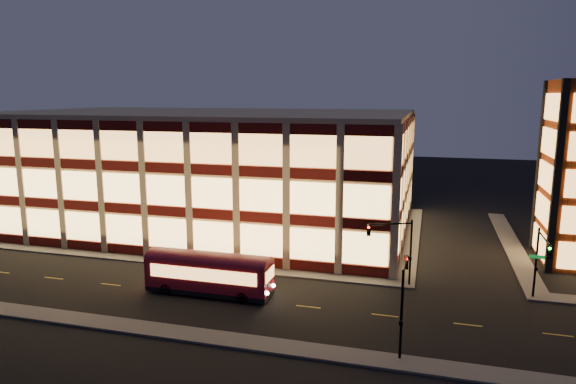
% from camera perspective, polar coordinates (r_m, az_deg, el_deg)
% --- Properties ---
extents(ground, '(200.00, 200.00, 0.00)m').
position_cam_1_polar(ground, '(52.53, -13.54, -7.93)').
color(ground, black).
rests_on(ground, ground).
extents(sidewalk_office_south, '(54.00, 2.00, 0.15)m').
position_cam_1_polar(sidewalk_office_south, '(54.79, -15.80, -7.17)').
color(sidewalk_office_south, '#514F4C').
rests_on(sidewalk_office_south, ground).
extents(sidewalk_office_east, '(2.00, 30.00, 0.15)m').
position_cam_1_polar(sidewalk_office_east, '(62.51, 13.50, -4.84)').
color(sidewalk_office_east, '#514F4C').
rests_on(sidewalk_office_east, ground).
extents(sidewalk_tower_west, '(2.00, 30.00, 0.15)m').
position_cam_1_polar(sidewalk_tower_west, '(63.17, 23.56, -5.29)').
color(sidewalk_tower_west, '#514F4C').
rests_on(sidewalk_tower_west, ground).
extents(sidewalk_near, '(100.00, 2.00, 0.15)m').
position_cam_1_polar(sidewalk_near, '(42.43, -22.29, -12.95)').
color(sidewalk_near, '#514F4C').
rests_on(sidewalk_near, ground).
extents(office_building, '(50.45, 30.45, 14.50)m').
position_cam_1_polar(office_building, '(66.89, -8.99, 2.63)').
color(office_building, tan).
rests_on(office_building, ground).
extents(traffic_signal_far, '(3.79, 1.87, 6.00)m').
position_cam_1_polar(traffic_signal_far, '(45.33, 11.86, -5.42)').
color(traffic_signal_far, black).
rests_on(traffic_signal_far, ground).
extents(traffic_signal_right, '(1.20, 4.37, 6.00)m').
position_cam_1_polar(traffic_signal_right, '(45.29, 26.26, -6.35)').
color(traffic_signal_right, black).
rests_on(traffic_signal_right, ground).
extents(traffic_signal_near, '(0.32, 4.45, 6.00)m').
position_cam_1_polar(traffic_signal_near, '(34.58, 12.71, -10.59)').
color(traffic_signal_near, black).
rests_on(traffic_signal_near, ground).
extents(trolley_bus, '(10.70, 2.82, 3.62)m').
position_cam_1_polar(trolley_bus, '(44.05, -8.76, -8.66)').
color(trolley_bus, maroon).
rests_on(trolley_bus, ground).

